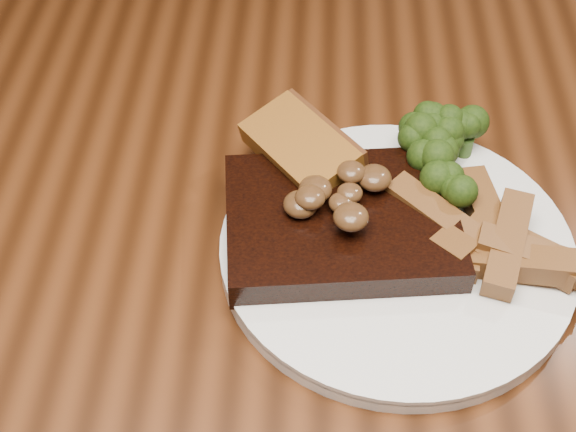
# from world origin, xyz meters

# --- Properties ---
(dining_table) EXTENTS (1.60, 0.90, 0.75)m
(dining_table) POSITION_xyz_m (0.00, 0.00, 0.66)
(dining_table) COLOR #48220E
(dining_table) RESTS_ON ground
(chair_far) EXTENTS (0.49, 0.49, 0.95)m
(chair_far) POSITION_xyz_m (-0.18, 0.54, 0.53)
(chair_far) COLOR black
(chair_far) RESTS_ON ground
(plate) EXTENTS (0.33, 0.33, 0.01)m
(plate) POSITION_xyz_m (0.07, -0.02, 0.76)
(plate) COLOR white
(plate) RESTS_ON dining_table
(steak) EXTENTS (0.19, 0.15, 0.03)m
(steak) POSITION_xyz_m (0.03, -0.00, 0.78)
(steak) COLOR black
(steak) RESTS_ON plate
(steak_bone) EXTENTS (0.14, 0.03, 0.02)m
(steak_bone) POSITION_xyz_m (0.03, -0.07, 0.77)
(steak_bone) COLOR beige
(steak_bone) RESTS_ON plate
(mushroom_pile) EXTENTS (0.07, 0.07, 0.03)m
(mushroom_pile) POSITION_xyz_m (0.03, -0.00, 0.80)
(mushroom_pile) COLOR #4F2E18
(mushroom_pile) RESTS_ON steak
(garlic_bread) EXTENTS (0.10, 0.11, 0.02)m
(garlic_bread) POSITION_xyz_m (-0.01, 0.06, 0.77)
(garlic_bread) COLOR #915B1A
(garlic_bread) RESTS_ON plate
(potato_wedges) EXTENTS (0.12, 0.12, 0.02)m
(potato_wedges) POSITION_xyz_m (0.13, -0.02, 0.77)
(potato_wedges) COLOR brown
(potato_wedges) RESTS_ON plate
(broccoli_cluster) EXTENTS (0.08, 0.08, 0.04)m
(broccoli_cluster) POSITION_xyz_m (0.12, 0.06, 0.78)
(broccoli_cluster) COLOR #283E0E
(broccoli_cluster) RESTS_ON plate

